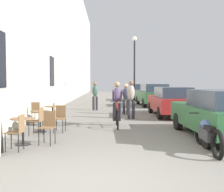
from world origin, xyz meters
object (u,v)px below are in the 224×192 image
at_px(cafe_chair_near_toward_wall, 48,125).
at_px(parked_car_nearest, 217,113).
at_px(pedestrian_far, 95,94).
at_px(street_lamp, 134,62).
at_px(cafe_chair_near_toward_street, 18,130).
at_px(parked_motorcycle, 208,134).
at_px(cafe_chair_mid_toward_wall, 38,119).
at_px(parked_car_third, 153,95).
at_px(cafe_chair_far_toward_wall, 37,111).
at_px(cyclist_on_bicycle, 117,105).
at_px(cafe_table_mid, 40,117).
at_px(cafe_table_near, 23,125).
at_px(cafe_table_far, 52,111).
at_px(parked_car_second, 171,101).
at_px(parked_car_fourth, 140,92).
at_px(pedestrian_near, 131,97).
at_px(cafe_chair_far_toward_street, 51,113).
at_px(pedestrian_mid, 126,97).
at_px(cafe_chair_mid_toward_street, 60,117).

xyz_separation_m(cafe_chair_near_toward_wall, parked_car_nearest, (4.92, 0.66, 0.24)).
xyz_separation_m(pedestrian_far, street_lamp, (2.66, 2.69, 2.15)).
bearing_deg(street_lamp, cafe_chair_near_toward_street, -108.61).
relative_size(street_lamp, parked_motorcycle, 2.28).
height_order(cafe_chair_near_toward_street, parked_car_nearest, parked_car_nearest).
relative_size(cafe_chair_mid_toward_wall, parked_motorcycle, 0.41).
relative_size(cafe_chair_near_toward_street, parked_motorcycle, 0.41).
relative_size(parked_car_nearest, parked_car_third, 0.93).
relative_size(cafe_chair_near_toward_wall, cafe_chair_far_toward_wall, 1.00).
distance_m(cafe_chair_far_toward_wall, cyclist_on_bicycle, 3.28).
bearing_deg(cafe_table_mid, cafe_chair_near_toward_wall, -69.76).
bearing_deg(cafe_chair_mid_toward_wall, cafe_table_near, -94.17).
relative_size(cafe_table_far, parked_car_second, 0.18).
height_order(cafe_chair_mid_toward_wall, cafe_table_far, cafe_chair_mid_toward_wall).
relative_size(cafe_chair_near_toward_wall, parked_car_third, 0.20).
distance_m(cafe_table_mid, parked_car_fourth, 17.08).
height_order(pedestrian_near, parked_car_second, pedestrian_near).
xyz_separation_m(cafe_chair_far_toward_street, parked_car_second, (5.31, 2.93, 0.24)).
xyz_separation_m(parked_car_nearest, parked_car_fourth, (-0.15, 17.29, 0.04)).
height_order(pedestrian_mid, parked_car_third, pedestrian_mid).
distance_m(pedestrian_mid, street_lamp, 5.46).
relative_size(cafe_chair_far_toward_street, parked_car_nearest, 0.22).
xyz_separation_m(pedestrian_far, parked_car_second, (3.89, -2.98, -0.21)).
xyz_separation_m(cafe_chair_near_toward_wall, pedestrian_mid, (2.60, 6.71, 0.39)).
xyz_separation_m(cafe_table_near, cafe_chair_mid_toward_street, (0.67, 1.90, -0.00)).
bearing_deg(cafe_table_near, cyclist_on_bicycle, 48.17).
bearing_deg(pedestrian_far, parked_car_fourth, 66.81).
xyz_separation_m(cafe_chair_near_toward_wall, parked_car_second, (4.79, 5.93, 0.24)).
bearing_deg(parked_car_fourth, pedestrian_far, -113.19).
xyz_separation_m(cafe_chair_mid_toward_wall, parked_car_fourth, (5.34, 16.76, 0.28)).
height_order(cafe_table_near, cafe_chair_far_toward_street, cafe_chair_far_toward_street).
bearing_deg(cafe_chair_mid_toward_wall, parked_car_second, 41.54).
xyz_separation_m(cafe_table_mid, parked_car_third, (5.54, 9.97, 0.29)).
bearing_deg(cafe_chair_near_toward_wall, pedestrian_near, 61.31).
bearing_deg(cafe_chair_far_toward_street, pedestrian_near, 31.33).
distance_m(cafe_chair_near_toward_street, parked_car_nearest, 5.68).
relative_size(cafe_chair_mid_toward_street, pedestrian_far, 0.52).
relative_size(cafe_chair_far_toward_wall, parked_car_third, 0.20).
bearing_deg(cafe_chair_mid_toward_wall, parked_car_fourth, 72.33).
xyz_separation_m(cafe_table_mid, pedestrian_far, (1.55, 7.17, 0.44)).
height_order(cafe_chair_far_toward_wall, cyclist_on_bicycle, cyclist_on_bicycle).
bearing_deg(pedestrian_mid, pedestrian_near, -86.01).
bearing_deg(cafe_chair_near_toward_wall, parked_motorcycle, -10.57).
bearing_deg(cafe_chair_mid_toward_wall, street_lamp, 68.36).
distance_m(cafe_table_near, parked_car_fourth, 18.82).
distance_m(cafe_chair_near_toward_wall, pedestrian_far, 8.97).
bearing_deg(street_lamp, pedestrian_far, -134.70).
relative_size(cafe_chair_far_toward_street, cyclist_on_bicycle, 0.51).
height_order(cyclist_on_bicycle, parked_car_third, cyclist_on_bicycle).
height_order(cafe_chair_mid_toward_street, parked_motorcycle, cafe_chair_mid_toward_street).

